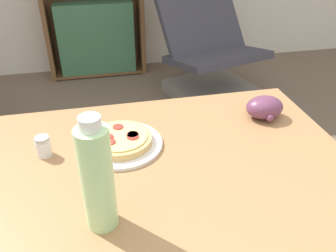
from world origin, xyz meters
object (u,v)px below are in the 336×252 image
object	(u,v)px
drink_bottle	(97,178)
pizza_on_plate	(120,141)
grape_bunch	(265,108)
lounge_chair_far	(208,61)
salt_shaker	(43,146)

from	to	relation	value
drink_bottle	pizza_on_plate	bearing A→B (deg)	76.69
grape_bunch	drink_bottle	distance (m)	0.63
grape_bunch	drink_bottle	bearing A→B (deg)	-147.23
lounge_chair_far	pizza_on_plate	bearing A→B (deg)	-132.47
grape_bunch	lounge_chair_far	size ratio (longest dim) A/B	0.13
pizza_on_plate	grape_bunch	bearing A→B (deg)	7.65
pizza_on_plate	salt_shaker	bearing A→B (deg)	-179.65
grape_bunch	salt_shaker	world-z (taller)	grape_bunch
pizza_on_plate	drink_bottle	bearing A→B (deg)	-103.31
pizza_on_plate	lounge_chair_far	world-z (taller)	lounge_chair_far
grape_bunch	lounge_chair_far	xyz separation A→B (m)	(0.35, 1.58, -0.48)
pizza_on_plate	salt_shaker	size ratio (longest dim) A/B	4.09
drink_bottle	salt_shaker	size ratio (longest dim) A/B	4.50
grape_bunch	lounge_chair_far	distance (m)	1.69
grape_bunch	salt_shaker	size ratio (longest dim) A/B	2.06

